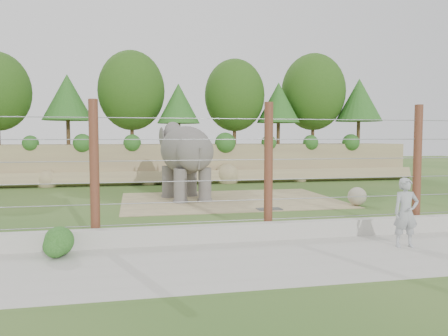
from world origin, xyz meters
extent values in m
plane|color=#2F591E|center=(0.00, 0.00, 0.00)|extent=(90.00, 90.00, 0.00)
cube|color=#8F7A5B|center=(0.00, 13.00, 1.25)|extent=(30.00, 4.00, 2.50)
cube|color=#8F7A5B|center=(0.00, 10.70, 0.35)|extent=(30.00, 1.37, 1.07)
cylinder|color=#3F2B19|center=(-8.00, 12.50, 3.29)|extent=(0.24, 0.24, 1.58)
sphere|color=#1D4711|center=(-8.00, 12.50, 5.42)|extent=(3.60, 3.60, 3.60)
cylinder|color=#3F2B19|center=(-4.00, 13.00, 3.46)|extent=(0.24, 0.24, 1.92)
sphere|color=#1D4711|center=(-4.00, 13.00, 6.07)|extent=(4.40, 4.40, 4.40)
cylinder|color=#3F2B19|center=(-1.00, 11.80, 3.20)|extent=(0.24, 0.24, 1.40)
sphere|color=#1D4711|center=(-1.00, 11.80, 5.10)|extent=(3.20, 3.20, 3.20)
cylinder|color=#3F2B19|center=(3.00, 12.80, 3.41)|extent=(0.24, 0.24, 1.82)
sphere|color=#1D4711|center=(3.00, 12.80, 5.88)|extent=(4.16, 4.16, 4.16)
cylinder|color=#3F2B19|center=(6.00, 12.20, 3.25)|extent=(0.24, 0.24, 1.50)
sphere|color=#1D4711|center=(6.00, 12.20, 5.29)|extent=(3.44, 3.44, 3.44)
cylinder|color=#3F2B19|center=(9.00, 13.20, 3.51)|extent=(0.24, 0.24, 2.03)
sphere|color=#1D4711|center=(9.00, 13.20, 6.27)|extent=(4.64, 4.64, 4.64)
cylinder|color=#3F2B19|center=(12.00, 12.00, 3.32)|extent=(0.24, 0.24, 1.64)
sphere|color=#1D4711|center=(12.00, 12.00, 5.55)|extent=(3.76, 3.76, 3.76)
cube|color=#8B7A5B|center=(0.50, 3.00, 0.01)|extent=(10.00, 7.00, 0.02)
cube|color=#262628|center=(1.48, 0.00, 0.04)|extent=(1.00, 0.60, 0.03)
sphere|color=gray|center=(5.50, 0.19, 0.42)|extent=(0.80, 0.80, 0.80)
cube|color=#B8B4AA|center=(0.00, -5.00, 0.25)|extent=(26.00, 0.35, 0.50)
cube|color=#B8B4AA|center=(0.00, -7.00, 0.01)|extent=(26.00, 4.00, 0.01)
cylinder|color=#572C1C|center=(-5.00, -4.50, 2.00)|extent=(0.26, 0.26, 4.00)
cylinder|color=#572C1C|center=(0.00, -4.50, 2.00)|extent=(0.26, 0.26, 4.00)
cylinder|color=#572C1C|center=(5.00, -4.50, 2.00)|extent=(0.26, 0.26, 4.00)
cylinder|color=#98989D|center=(0.00, -4.50, 0.50)|extent=(20.00, 0.02, 0.02)
cylinder|color=#98989D|center=(0.00, -4.50, 1.10)|extent=(20.00, 0.02, 0.02)
cylinder|color=#98989D|center=(0.00, -4.50, 1.70)|extent=(20.00, 0.02, 0.02)
cylinder|color=#98989D|center=(0.00, -4.50, 2.30)|extent=(20.00, 0.02, 0.02)
cylinder|color=#98989D|center=(0.00, -4.50, 2.90)|extent=(20.00, 0.02, 0.02)
cylinder|color=#98989D|center=(0.00, -4.50, 3.50)|extent=(20.00, 0.02, 0.02)
sphere|color=#23561A|center=(-5.92, -5.80, 0.39)|extent=(0.75, 0.75, 0.75)
imported|color=silver|center=(3.20, -6.59, 0.94)|extent=(0.74, 0.54, 1.87)
camera|label=1|loc=(-3.95, -16.93, 2.95)|focal=35.00mm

